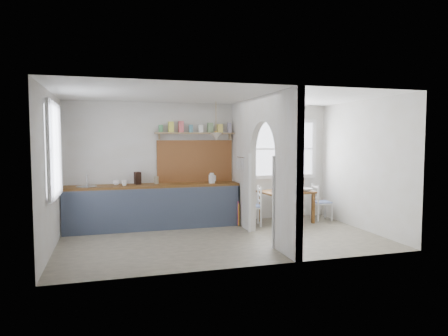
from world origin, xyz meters
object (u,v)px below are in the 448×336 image
object	(u,v)px
chair_right	(322,202)
vase	(285,185)
kettle	(212,178)
chair_left	(251,206)
dining_table	(286,207)

from	to	relation	value
chair_right	vase	distance (m)	0.92
kettle	chair_left	bearing A→B (deg)	-13.65
dining_table	vase	distance (m)	0.49
kettle	chair_right	bearing A→B (deg)	1.00
kettle	vase	distance (m)	1.72
chair_left	vase	world-z (taller)	vase
chair_right	vase	bearing A→B (deg)	82.46
chair_left	chair_right	bearing A→B (deg)	105.09
dining_table	chair_right	xyz separation A→B (m)	(0.89, 0.03, 0.06)
chair_left	chair_right	distance (m)	1.73
dining_table	vase	world-z (taller)	vase
chair_right	vase	world-z (taller)	vase
dining_table	kettle	size ratio (longest dim) A/B	5.29
chair_left	vase	xyz separation A→B (m)	(0.91, 0.28, 0.38)
chair_right	dining_table	bearing A→B (deg)	95.99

